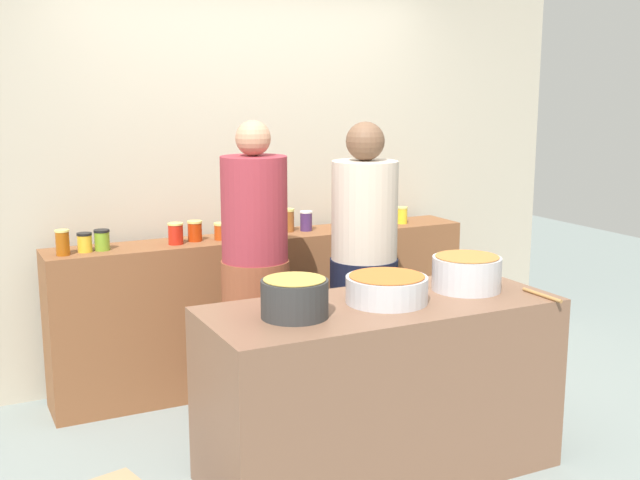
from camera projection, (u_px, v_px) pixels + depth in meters
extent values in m
plane|color=gray|center=(350.00, 447.00, 4.16)|extent=(12.00, 12.00, 0.00)
cube|color=#B2A893|center=(245.00, 143.00, 5.14)|extent=(4.80, 0.12, 3.00)
cube|color=brown|center=(268.00, 308.00, 5.03)|extent=(2.70, 0.36, 0.95)
cube|color=brown|center=(380.00, 389.00, 3.81)|extent=(1.70, 0.70, 0.86)
cylinder|color=#97480C|center=(63.00, 244.00, 4.33)|extent=(0.07, 0.07, 0.13)
cylinder|color=#D6C666|center=(62.00, 231.00, 4.32)|extent=(0.08, 0.08, 0.01)
cylinder|color=gold|center=(85.00, 244.00, 4.42)|extent=(0.08, 0.08, 0.10)
cylinder|color=black|center=(84.00, 234.00, 4.41)|extent=(0.08, 0.08, 0.01)
cylinder|color=olive|center=(102.00, 241.00, 4.47)|extent=(0.08, 0.08, 0.10)
cylinder|color=black|center=(102.00, 231.00, 4.46)|extent=(0.09, 0.09, 0.01)
cylinder|color=red|center=(176.00, 234.00, 4.64)|extent=(0.09, 0.09, 0.12)
cylinder|color=#D6C666|center=(175.00, 224.00, 4.62)|extent=(0.09, 0.09, 0.01)
cylinder|color=#A92E0A|center=(195.00, 232.00, 4.73)|extent=(0.08, 0.08, 0.11)
cylinder|color=#D6C666|center=(195.00, 222.00, 4.72)|extent=(0.09, 0.09, 0.01)
cylinder|color=#AA3C12|center=(221.00, 232.00, 4.78)|extent=(0.08, 0.08, 0.09)
cylinder|color=#D6C666|center=(221.00, 224.00, 4.77)|extent=(0.09, 0.09, 0.01)
cylinder|color=gold|center=(258.00, 228.00, 4.83)|extent=(0.07, 0.07, 0.12)
cylinder|color=black|center=(258.00, 217.00, 4.82)|extent=(0.08, 0.08, 0.01)
cylinder|color=#3D1E45|center=(270.00, 226.00, 4.93)|extent=(0.07, 0.07, 0.11)
cylinder|color=black|center=(270.00, 216.00, 4.91)|extent=(0.07, 0.07, 0.01)
cylinder|color=brown|center=(288.00, 221.00, 5.04)|extent=(0.08, 0.08, 0.13)
cylinder|color=#D6C666|center=(288.00, 210.00, 5.02)|extent=(0.08, 0.08, 0.02)
cylinder|color=#402758|center=(306.00, 222.00, 5.07)|extent=(0.08, 0.08, 0.12)
cylinder|color=silver|center=(306.00, 212.00, 5.06)|extent=(0.08, 0.08, 0.01)
cylinder|color=orange|center=(344.00, 221.00, 5.14)|extent=(0.08, 0.08, 0.10)
cylinder|color=black|center=(344.00, 213.00, 5.13)|extent=(0.08, 0.08, 0.01)
cylinder|color=#4F2658|center=(384.00, 218.00, 5.25)|extent=(0.08, 0.08, 0.10)
cylinder|color=#D6C666|center=(384.00, 210.00, 5.24)|extent=(0.09, 0.09, 0.01)
cylinder|color=yellow|center=(402.00, 216.00, 5.33)|extent=(0.07, 0.07, 0.10)
cylinder|color=#D6C666|center=(402.00, 208.00, 5.32)|extent=(0.08, 0.08, 0.01)
cylinder|color=#2D2D2D|center=(295.00, 299.00, 3.49)|extent=(0.30, 0.30, 0.17)
cylinder|color=#AF9242|center=(295.00, 279.00, 3.47)|extent=(0.28, 0.28, 0.00)
cylinder|color=#B7B7BC|center=(387.00, 289.00, 3.73)|extent=(0.39, 0.39, 0.12)
cylinder|color=#BE6129|center=(387.00, 276.00, 3.72)|extent=(0.36, 0.36, 0.00)
cylinder|color=#B7B7BC|center=(467.00, 273.00, 3.96)|extent=(0.35, 0.35, 0.17)
cylinder|color=#AF6F34|center=(467.00, 256.00, 3.94)|extent=(0.32, 0.32, 0.00)
cylinder|color=#9E703D|center=(542.00, 295.00, 3.83)|extent=(0.02, 0.26, 0.02)
cylinder|color=brown|center=(256.00, 342.00, 4.40)|extent=(0.37, 0.37, 0.93)
cylinder|color=maroon|center=(254.00, 209.00, 4.26)|extent=(0.36, 0.36, 0.57)
sphere|color=tan|center=(253.00, 138.00, 4.18)|extent=(0.19, 0.19, 0.19)
cylinder|color=black|center=(363.00, 335.00, 4.56)|extent=(0.39, 0.39, 0.91)
cylinder|color=#C0B2A0|center=(365.00, 210.00, 4.42)|extent=(0.37, 0.37, 0.55)
sphere|color=brown|center=(365.00, 141.00, 4.34)|extent=(0.22, 0.22, 0.22)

